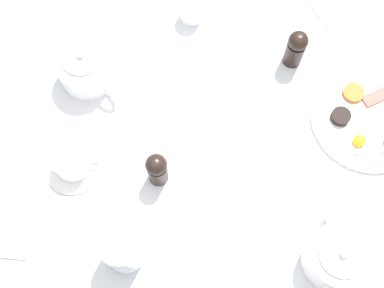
% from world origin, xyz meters
% --- Properties ---
extents(ground_plane, '(8.00, 8.00, 0.00)m').
position_xyz_m(ground_plane, '(0.00, 0.00, 0.00)').
color(ground_plane, '#4C4742').
extents(table, '(0.98, 1.19, 0.71)m').
position_xyz_m(table, '(0.00, 0.00, 0.65)').
color(table, silver).
rests_on(table, ground_plane).
extents(breakfast_plate, '(0.27, 0.27, 0.04)m').
position_xyz_m(breakfast_plate, '(-0.01, -0.42, 0.72)').
color(breakfast_plate, white).
rests_on(breakfast_plate, table).
extents(teapot_near, '(0.18, 0.14, 0.11)m').
position_xyz_m(teapot_near, '(0.22, 0.21, 0.76)').
color(teapot_near, white).
rests_on(teapot_near, table).
extents(teapot_far, '(0.21, 0.13, 0.11)m').
position_xyz_m(teapot_far, '(-0.30, -0.25, 0.76)').
color(teapot_far, white).
rests_on(teapot_far, table).
extents(teacup_with_saucer_left, '(0.14, 0.14, 0.07)m').
position_xyz_m(teacup_with_saucer_left, '(0.00, 0.27, 0.74)').
color(teacup_with_saucer_left, white).
rests_on(teacup_with_saucer_left, table).
extents(water_glass_tall, '(0.08, 0.08, 0.13)m').
position_xyz_m(water_glass_tall, '(-0.21, 0.18, 0.78)').
color(water_glass_tall, white).
rests_on(water_glass_tall, table).
extents(creamer_jug, '(0.08, 0.06, 0.06)m').
position_xyz_m(creamer_jug, '(0.34, -0.06, 0.74)').
color(creamer_jug, white).
rests_on(creamer_jug, table).
extents(pepper_grinder, '(0.05, 0.05, 0.11)m').
position_xyz_m(pepper_grinder, '(-0.06, 0.09, 0.77)').
color(pepper_grinder, black).
rests_on(pepper_grinder, table).
extents(salt_grinder, '(0.05, 0.05, 0.11)m').
position_xyz_m(salt_grinder, '(0.18, -0.27, 0.77)').
color(salt_grinder, black).
rests_on(salt_grinder, table).
extents(fork_by_plate, '(0.03, 0.19, 0.00)m').
position_xyz_m(fork_by_plate, '(0.12, -0.09, 0.71)').
color(fork_by_plate, silver).
rests_on(fork_by_plate, table).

